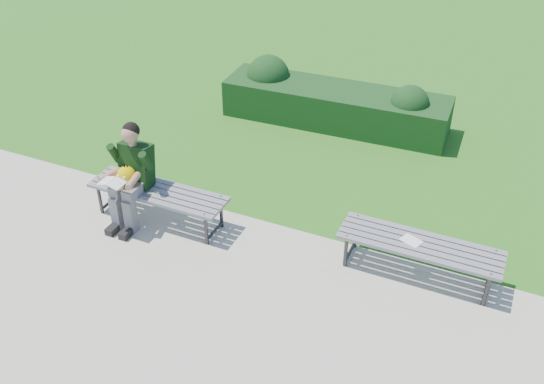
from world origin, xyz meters
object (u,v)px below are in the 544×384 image
bench_left (158,194)px  seated_boy (131,172)px  paper_sheet (411,241)px  hedge (331,101)px  bench_right (420,247)px

bench_left → seated_boy: size_ratio=1.37×
seated_boy → paper_sheet: bearing=6.6°
seated_boy → paper_sheet: seated_boy is taller
hedge → paper_sheet: size_ratio=13.99×
hedge → bench_left: size_ratio=2.04×
seated_boy → hedge: bearing=69.5°
bench_right → paper_sheet: bench_right is taller
bench_right → bench_left: bearing=-174.6°
bench_left → hedge: bearing=73.4°
hedge → bench_right: bearing=-55.7°
hedge → seated_boy: size_ratio=2.79×
hedge → bench_left: (-1.04, -3.49, 0.05)m
bench_left → bench_right: size_ratio=1.00×
seated_boy → paper_sheet: 3.45m
bench_left → bench_right: 3.23m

